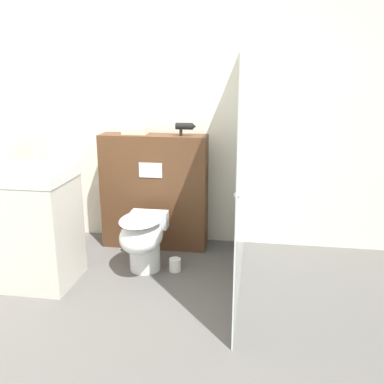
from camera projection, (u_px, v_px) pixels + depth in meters
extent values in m
plane|color=#565451|center=(134.00, 349.00, 2.72)|extent=(12.00, 12.00, 0.00)
cube|color=silver|center=(184.00, 119.00, 4.20)|extent=(8.00, 0.06, 2.50)
cube|color=#51331E|center=(155.00, 192.00, 4.19)|extent=(1.03, 0.26, 1.12)
cube|color=white|center=(150.00, 170.00, 3.99)|extent=(0.22, 0.01, 0.14)
cube|color=silver|center=(243.00, 158.00, 3.27)|extent=(0.01, 1.81, 2.12)
sphere|color=#B2B2B7|center=(237.00, 195.00, 2.45)|extent=(0.04, 0.04, 0.04)
cylinder|color=white|center=(145.00, 252.00, 3.78)|extent=(0.27, 0.27, 0.32)
ellipsoid|color=white|center=(141.00, 236.00, 3.64)|extent=(0.36, 0.50, 0.28)
ellipsoid|color=white|center=(141.00, 219.00, 3.60)|extent=(0.35, 0.49, 0.02)
cube|color=white|center=(150.00, 219.00, 3.90)|extent=(0.33, 0.12, 0.15)
cube|color=beige|center=(34.00, 232.00, 3.49)|extent=(0.64, 0.55, 0.88)
cube|color=white|center=(28.00, 173.00, 3.35)|extent=(0.65, 0.56, 0.11)
cylinder|color=silver|center=(36.00, 154.00, 3.46)|extent=(0.02, 0.02, 0.14)
cylinder|color=black|center=(184.00, 126.00, 3.94)|extent=(0.16, 0.06, 0.06)
cone|color=black|center=(194.00, 126.00, 3.92)|extent=(0.03, 0.05, 0.05)
cylinder|color=black|center=(181.00, 131.00, 3.95)|extent=(0.03, 0.03, 0.08)
cube|color=beige|center=(135.00, 131.00, 4.08)|extent=(0.23, 0.14, 0.06)
cylinder|color=white|center=(175.00, 265.00, 3.77)|extent=(0.10, 0.10, 0.11)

